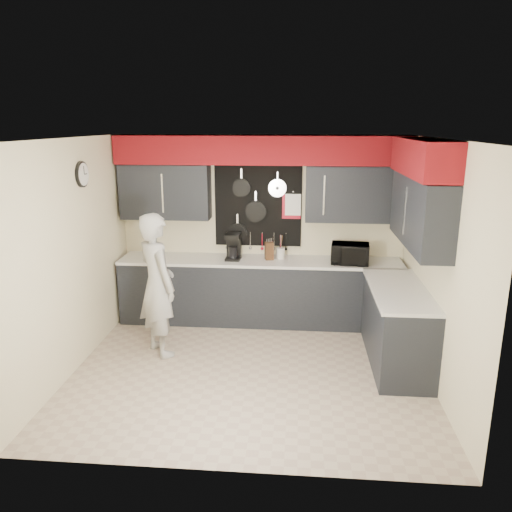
# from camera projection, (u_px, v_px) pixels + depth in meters

# --- Properties ---
(ground) EXTENTS (4.00, 4.00, 0.00)m
(ground) POSITION_uv_depth(u_px,v_px,m) (250.00, 369.00, 5.76)
(ground) COLOR tan
(ground) RESTS_ON ground
(back_wall_assembly) EXTENTS (4.00, 0.36, 2.60)m
(back_wall_assembly) POSITION_uv_depth(u_px,v_px,m) (262.00, 179.00, 6.78)
(back_wall_assembly) COLOR beige
(back_wall_assembly) RESTS_ON ground
(right_wall_assembly) EXTENTS (0.36, 3.50, 2.60)m
(right_wall_assembly) POSITION_uv_depth(u_px,v_px,m) (423.00, 201.00, 5.35)
(right_wall_assembly) COLOR beige
(right_wall_assembly) RESTS_ON ground
(left_wall_assembly) EXTENTS (0.05, 3.50, 2.60)m
(left_wall_assembly) POSITION_uv_depth(u_px,v_px,m) (73.00, 254.00, 5.59)
(left_wall_assembly) COLOR beige
(left_wall_assembly) RESTS_ON ground
(base_cabinets) EXTENTS (3.95, 2.20, 0.92)m
(base_cabinets) POSITION_uv_depth(u_px,v_px,m) (294.00, 300.00, 6.69)
(base_cabinets) COLOR black
(base_cabinets) RESTS_ON ground
(microwave) EXTENTS (0.52, 0.38, 0.27)m
(microwave) POSITION_uv_depth(u_px,v_px,m) (350.00, 254.00, 6.68)
(microwave) COLOR black
(microwave) RESTS_ON base_cabinets
(knife_block) EXTENTS (0.14, 0.14, 0.24)m
(knife_block) POSITION_uv_depth(u_px,v_px,m) (269.00, 251.00, 6.88)
(knife_block) COLOR #3D2413
(knife_block) RESTS_ON base_cabinets
(utensil_crock) EXTENTS (0.12, 0.12, 0.15)m
(utensil_crock) POSITION_uv_depth(u_px,v_px,m) (280.00, 253.00, 6.94)
(utensil_crock) COLOR white
(utensil_crock) RESTS_ON base_cabinets
(coffee_maker) EXTENTS (0.21, 0.25, 0.37)m
(coffee_maker) POSITION_uv_depth(u_px,v_px,m) (233.00, 246.00, 6.89)
(coffee_maker) COLOR black
(coffee_maker) RESTS_ON base_cabinets
(person) EXTENTS (0.74, 0.76, 1.75)m
(person) POSITION_uv_depth(u_px,v_px,m) (157.00, 285.00, 5.97)
(person) COLOR #9C9C9A
(person) RESTS_ON ground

